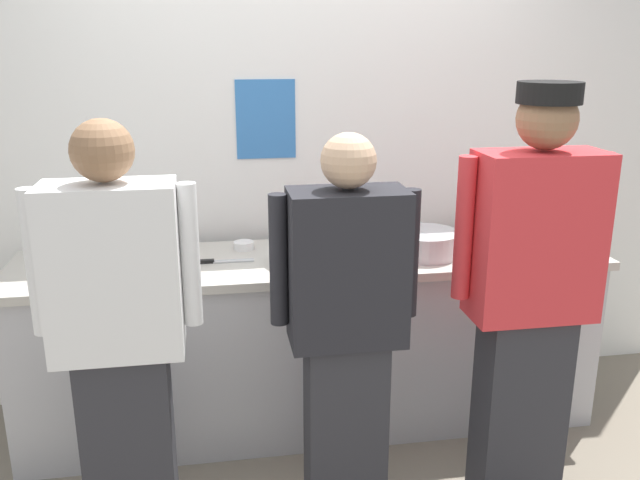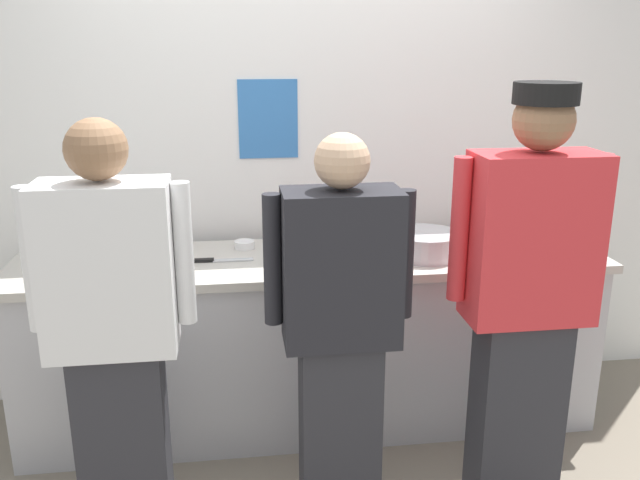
# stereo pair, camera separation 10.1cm
# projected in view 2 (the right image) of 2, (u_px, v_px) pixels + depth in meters

# --- Properties ---
(ground_plane) EXTENTS (9.00, 9.00, 0.00)m
(ground_plane) POSITION_uv_depth(u_px,v_px,m) (321.00, 458.00, 3.14)
(ground_plane) COLOR slate
(wall_back) EXTENTS (4.45, 0.11, 2.68)m
(wall_back) POSITION_uv_depth(u_px,v_px,m) (301.00, 148.00, 3.52)
(wall_back) COLOR white
(wall_back) RESTS_ON ground
(prep_counter) EXTENTS (2.83, 0.65, 0.88)m
(prep_counter) POSITION_uv_depth(u_px,v_px,m) (312.00, 340.00, 3.35)
(prep_counter) COLOR #B2B2B7
(prep_counter) RESTS_ON ground
(chef_near_left) EXTENTS (0.60, 0.24, 1.64)m
(chef_near_left) POSITION_uv_depth(u_px,v_px,m) (114.00, 330.00, 2.45)
(chef_near_left) COLOR #2D2D33
(chef_near_left) RESTS_ON ground
(chef_center) EXTENTS (0.58, 0.24, 1.57)m
(chef_center) POSITION_uv_depth(u_px,v_px,m) (341.00, 324.00, 2.59)
(chef_center) COLOR #2D2D33
(chef_center) RESTS_ON ground
(chef_far_right) EXTENTS (0.62, 0.24, 1.74)m
(chef_far_right) POSITION_uv_depth(u_px,v_px,m) (527.00, 294.00, 2.61)
(chef_far_right) COLOR #2D2D33
(chef_far_right) RESTS_ON ground
(plate_stack_front) EXTENTS (0.24, 0.24, 0.07)m
(plate_stack_front) POSITION_uv_depth(u_px,v_px,m) (293.00, 257.00, 3.10)
(plate_stack_front) COLOR white
(plate_stack_front) RESTS_ON prep_counter
(plate_stack_rear) EXTENTS (0.20, 0.20, 0.10)m
(plate_stack_rear) POSITION_uv_depth(u_px,v_px,m) (89.00, 252.00, 3.13)
(plate_stack_rear) COLOR white
(plate_stack_rear) RESTS_ON prep_counter
(mixing_bowl_steel) EXTENTS (0.33, 0.33, 0.12)m
(mixing_bowl_steel) POSITION_uv_depth(u_px,v_px,m) (425.00, 244.00, 3.21)
(mixing_bowl_steel) COLOR #B7BABF
(mixing_bowl_steel) RESTS_ON prep_counter
(sheet_tray) EXTENTS (0.50, 0.40, 0.02)m
(sheet_tray) POSITION_uv_depth(u_px,v_px,m) (506.00, 246.00, 3.34)
(sheet_tray) COLOR #B7BABF
(sheet_tray) RESTS_ON prep_counter
(squeeze_bottle_primary) EXTENTS (0.05, 0.05, 0.19)m
(squeeze_bottle_primary) POSITION_uv_depth(u_px,v_px,m) (344.00, 237.00, 3.21)
(squeeze_bottle_primary) COLOR red
(squeeze_bottle_primary) RESTS_ON prep_counter
(squeeze_bottle_secondary) EXTENTS (0.05, 0.05, 0.18)m
(squeeze_bottle_secondary) POSITION_uv_depth(u_px,v_px,m) (110.00, 255.00, 2.97)
(squeeze_bottle_secondary) COLOR red
(squeeze_bottle_secondary) RESTS_ON prep_counter
(ramekin_yellow_sauce) EXTENTS (0.10, 0.10, 0.04)m
(ramekin_yellow_sauce) POSITION_uv_depth(u_px,v_px,m) (245.00, 244.00, 3.34)
(ramekin_yellow_sauce) COLOR white
(ramekin_yellow_sauce) RESTS_ON prep_counter
(ramekin_green_sauce) EXTENTS (0.09, 0.09, 0.05)m
(ramekin_green_sauce) POSITION_uv_depth(u_px,v_px,m) (149.00, 248.00, 3.26)
(ramekin_green_sauce) COLOR white
(ramekin_green_sauce) RESTS_ON prep_counter
(deli_cup) EXTENTS (0.09, 0.09, 0.10)m
(deli_cup) POSITION_uv_depth(u_px,v_px,m) (151.00, 262.00, 2.99)
(deli_cup) COLOR white
(deli_cup) RESTS_ON prep_counter
(chefs_knife) EXTENTS (0.28, 0.03, 0.02)m
(chefs_knife) POSITION_uv_depth(u_px,v_px,m) (219.00, 260.00, 3.15)
(chefs_knife) COLOR #B7BABF
(chefs_knife) RESTS_ON prep_counter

